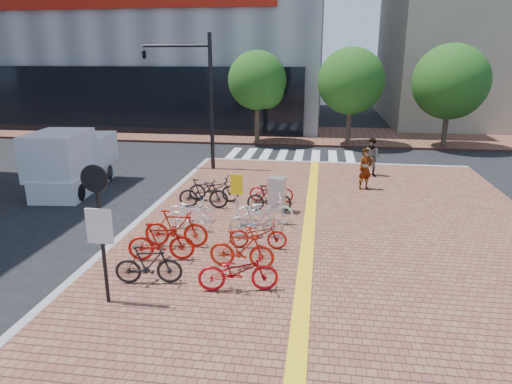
% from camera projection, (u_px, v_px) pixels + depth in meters
% --- Properties ---
extents(ground, '(120.00, 120.00, 0.00)m').
position_uv_depth(ground, '(241.00, 251.00, 13.94)').
color(ground, black).
rests_on(ground, ground).
extents(sidewalk, '(14.00, 34.00, 0.15)m').
position_uv_depth(sidewalk, '(349.00, 362.00, 8.77)').
color(sidewalk, brown).
rests_on(sidewalk, ground).
extents(tactile_strip, '(0.40, 34.00, 0.01)m').
position_uv_depth(tactile_strip, '(297.00, 354.00, 8.88)').
color(tactile_strip, yellow).
rests_on(tactile_strip, sidewalk).
extents(kerb_west, '(0.25, 34.00, 0.15)m').
position_uv_depth(kerb_west, '(16.00, 332.00, 9.73)').
color(kerb_west, gray).
rests_on(kerb_west, ground).
extents(kerb_north, '(14.00, 0.25, 0.15)m').
position_uv_depth(kerb_north, '(333.00, 164.00, 24.89)').
color(kerb_north, gray).
rests_on(kerb_north, ground).
extents(far_sidewalk, '(70.00, 8.00, 0.15)m').
position_uv_depth(far_sidewalk, '(290.00, 135.00, 33.83)').
color(far_sidewalk, brown).
rests_on(far_sidewalk, ground).
extents(building_beige, '(20.00, 18.00, 18.00)m').
position_uv_depth(building_beige, '(511.00, 16.00, 39.23)').
color(building_beige, gray).
rests_on(building_beige, ground).
extents(crosswalk, '(7.50, 4.00, 0.01)m').
position_uv_depth(crosswalk, '(290.00, 156.00, 27.15)').
color(crosswalk, silver).
rests_on(crosswalk, ground).
extents(street_trees, '(16.20, 4.60, 6.35)m').
position_uv_depth(street_trees, '(368.00, 83.00, 28.62)').
color(street_trees, '#38281E').
rests_on(street_trees, far_sidewalk).
extents(bike_0, '(1.76, 0.75, 1.03)m').
position_uv_depth(bike_0, '(149.00, 265.00, 11.51)').
color(bike_0, black).
rests_on(bike_0, sidewalk).
extents(bike_1, '(1.94, 0.88, 1.12)m').
position_uv_depth(bike_1, '(161.00, 242.00, 12.82)').
color(bike_1, '#B0120C').
rests_on(bike_1, sidewalk).
extents(bike_2, '(1.97, 0.66, 1.17)m').
position_uv_depth(bike_2, '(176.00, 228.00, 13.75)').
color(bike_2, '#B41B0C').
rests_on(bike_2, sidewalk).
extents(bike_3, '(1.60, 0.72, 0.93)m').
position_uv_depth(bike_3, '(190.00, 217.00, 15.09)').
color(bike_3, white).
rests_on(bike_3, sidewalk).
extents(bike_4, '(1.61, 0.60, 0.84)m').
position_uv_depth(bike_4, '(191.00, 209.00, 15.96)').
color(bike_4, white).
rests_on(bike_4, sidewalk).
extents(bike_5, '(1.92, 0.65, 1.14)m').
position_uv_depth(bike_5, '(203.00, 194.00, 17.25)').
color(bike_5, black).
rests_on(bike_5, sidewalk).
extents(bike_6, '(2.03, 0.77, 1.05)m').
position_uv_depth(bike_6, '(214.00, 188.00, 18.08)').
color(bike_6, black).
rests_on(bike_6, sidewalk).
extents(bike_7, '(2.07, 1.04, 1.04)m').
position_uv_depth(bike_7, '(238.00, 271.00, 11.16)').
color(bike_7, red).
rests_on(bike_7, sidewalk).
extents(bike_8, '(1.81, 0.56, 1.08)m').
position_uv_depth(bike_8, '(242.00, 249.00, 12.37)').
color(bike_8, '#B41E0C').
rests_on(bike_8, sidewalk).
extents(bike_9, '(1.77, 0.70, 0.91)m').
position_uv_depth(bike_9, '(258.00, 234.00, 13.64)').
color(bike_9, '#A3160B').
rests_on(bike_9, sidewalk).
extents(bike_10, '(1.79, 0.58, 1.06)m').
position_uv_depth(bike_10, '(256.00, 222.00, 14.45)').
color(bike_10, '#B6B7BB').
rests_on(bike_10, sidewalk).
extents(bike_11, '(2.08, 1.06, 1.04)m').
position_uv_depth(bike_11, '(264.00, 210.00, 15.56)').
color(bike_11, white).
rests_on(bike_11, sidewalk).
extents(bike_12, '(1.69, 0.57, 1.00)m').
position_uv_depth(bike_12, '(269.00, 198.00, 16.92)').
color(bike_12, black).
rests_on(bike_12, sidewalk).
extents(bike_13, '(1.76, 0.65, 0.92)m').
position_uv_depth(bike_13, '(271.00, 191.00, 18.04)').
color(bike_13, '#AA0C14').
rests_on(bike_13, sidewalk).
extents(pedestrian_a, '(0.79, 0.72, 1.80)m').
position_uv_depth(pedestrian_a, '(365.00, 169.00, 19.63)').
color(pedestrian_a, gray).
rests_on(pedestrian_a, sidewalk).
extents(pedestrian_b, '(1.05, 0.92, 1.83)m').
position_uv_depth(pedestrian_b, '(372.00, 157.00, 21.82)').
color(pedestrian_b, '#4C5361').
rests_on(pedestrian_b, sidewalk).
extents(utility_box, '(0.69, 0.57, 1.30)m').
position_uv_depth(utility_box, '(277.00, 195.00, 16.86)').
color(utility_box, '#B3B3B8').
rests_on(utility_box, sidewalk).
extents(yellow_sign, '(0.45, 0.14, 1.65)m').
position_uv_depth(yellow_sign, '(236.00, 188.00, 15.88)').
color(yellow_sign, '#B7B7BC').
rests_on(yellow_sign, sidewalk).
extents(notice_sign, '(0.62, 0.14, 3.34)m').
position_uv_depth(notice_sign, '(99.00, 218.00, 10.14)').
color(notice_sign, black).
rests_on(notice_sign, sidewalk).
extents(traffic_light_pole, '(3.57, 1.38, 6.65)m').
position_uv_depth(traffic_light_pole, '(180.00, 77.00, 22.40)').
color(traffic_light_pole, black).
rests_on(traffic_light_pole, sidewalk).
extents(box_truck, '(2.47, 4.83, 2.69)m').
position_uv_depth(box_truck, '(72.00, 162.00, 19.92)').
color(box_truck, silver).
rests_on(box_truck, ground).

